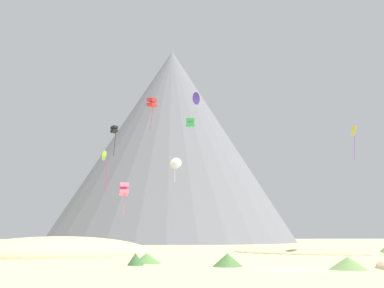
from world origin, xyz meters
TOP-DOWN VIEW (x-y plane):
  - ground_plane at (0.00, 0.00)m, footprint 400.00×400.00m
  - dune_foreground_left at (-19.48, 22.81)m, footprint 26.84×23.40m
  - dune_midground at (13.96, 27.77)m, footprint 30.30×26.50m
  - bush_near_right at (-9.78, 7.51)m, footprint 2.81×2.81m
  - bush_scatter_east at (-10.66, 4.95)m, footprint 1.79×1.79m
  - bush_far_right at (-3.73, 2.95)m, footprint 3.12×3.12m
  - bush_ridge_crest at (4.05, -0.92)m, footprint 3.25×3.25m
  - rock_massif at (-3.13, 109.73)m, footprint 79.52×79.52m
  - kite_yellow_mid at (24.53, 42.75)m, footprint 0.90×0.65m
  - kite_green_mid at (-3.53, 35.68)m, footprint 1.14×1.16m
  - kite_lime_low at (-14.91, 25.12)m, footprint 0.88×1.36m
  - kite_rainbow_low at (-12.82, 31.21)m, footprint 1.39×1.48m
  - kite_white_low at (-5.08, 44.91)m, footprint 2.08×1.28m
  - kite_black_mid at (-15.54, 50.41)m, footprint 1.43×1.43m
  - kite_red_mid at (-9.04, 50.39)m, footprint 1.92×1.92m
  - kite_indigo_mid at (-1.41, 48.53)m, footprint 1.65×2.31m

SIDE VIEW (x-z plane):
  - ground_plane at x=0.00m, z-range 0.00..0.00m
  - dune_foreground_left at x=-19.48m, z-range -2.16..2.16m
  - dune_midground at x=13.96m, z-range -0.94..0.94m
  - bush_near_right at x=-9.78m, z-range 0.00..0.85m
  - bush_ridge_crest at x=4.05m, z-range 0.00..0.87m
  - bush_scatter_east at x=-10.66m, z-range 0.00..0.98m
  - bush_far_right at x=-3.73m, z-range 0.00..0.99m
  - kite_rainbow_low at x=-12.82m, z-range 6.14..10.33m
  - kite_lime_low at x=-14.91m, z-range 9.01..14.18m
  - kite_white_low at x=-5.08m, z-range 11.76..15.87m
  - kite_yellow_mid at x=24.53m, z-range 15.62..21.41m
  - kite_green_mid at x=-3.53m, z-range 17.90..19.16m
  - kite_black_mid at x=-15.54m, z-range 17.65..23.00m
  - kite_red_mid at x=-9.04m, z-range 22.51..28.24m
  - kite_indigo_mid at x=-1.41m, z-range 24.76..26.99m
  - rock_massif at x=-3.13m, z-range -1.01..56.90m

